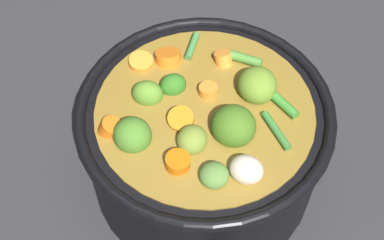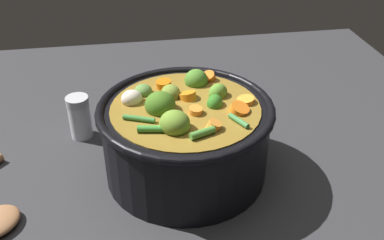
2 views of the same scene
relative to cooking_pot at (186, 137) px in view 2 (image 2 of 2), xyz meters
name	(u,v)px [view 2 (image 2 of 2)]	position (x,y,z in m)	size (l,w,h in m)	color
ground_plane	(186,170)	(0.00, 0.00, -0.07)	(1.10, 1.10, 0.00)	#2D2D30
cooking_pot	(186,137)	(0.00, 0.00, 0.00)	(0.27, 0.27, 0.15)	black
salt_shaker	(80,117)	(0.13, 0.17, -0.03)	(0.04, 0.04, 0.08)	silver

